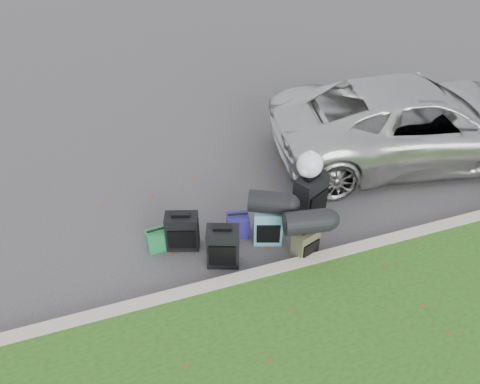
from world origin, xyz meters
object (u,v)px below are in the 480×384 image
object	(u,v)px
suitcase_small_black	(182,231)
tote_navy	(238,225)
suitcase_large_black_left	(223,247)
suv	(416,121)
suitcase_olive	(305,244)
suitcase_teal	(268,226)
tote_green	(157,240)
suitcase_large_black_right	(310,198)

from	to	relation	value
suitcase_small_black	tote_navy	distance (m)	0.82
suitcase_large_black_left	tote_navy	bearing A→B (deg)	72.57
suv	suitcase_olive	xyz separation A→B (m)	(-2.87, -1.73, -0.46)
suitcase_teal	tote_green	world-z (taller)	suitcase_teal
suitcase_olive	suitcase_teal	bearing A→B (deg)	110.05
tote_green	tote_navy	size ratio (longest dim) A/B	0.90
suv	tote_navy	xyz separation A→B (m)	(-3.60, -1.00, -0.52)
suitcase_large_black_left	suitcase_large_black_right	xyz separation A→B (m)	(1.51, 0.51, 0.06)
tote_green	tote_navy	distance (m)	1.18
suitcase_large_black_left	suitcase_teal	world-z (taller)	suitcase_large_black_left
suitcase_large_black_right	tote_navy	bearing A→B (deg)	154.37
suitcase_small_black	tote_navy	size ratio (longest dim) A/B	1.67
suitcase_teal	suitcase_large_black_right	xyz separation A→B (m)	(0.79, 0.30, 0.08)
suv	suitcase_large_black_right	xyz separation A→B (m)	(-2.46, -0.98, -0.32)
suitcase_large_black_left	suitcase_olive	size ratio (longest dim) A/B	1.32
suitcase_large_black_left	suitcase_teal	size ratio (longest dim) A/B	1.09
suitcase_small_black	tote_navy	xyz separation A→B (m)	(0.81, -0.01, -0.11)
suv	suitcase_teal	world-z (taller)	suv
suitcase_large_black_left	tote_green	world-z (taller)	suitcase_large_black_left
suitcase_olive	tote_green	distance (m)	2.07
suv	suitcase_olive	distance (m)	3.38
suitcase_small_black	suitcase_large_black_left	distance (m)	0.66
suitcase_large_black_right	suitcase_olive	bearing A→B (deg)	-145.73
tote_green	suv	bearing A→B (deg)	6.25
suv	suitcase_small_black	distance (m)	4.54
suv	tote_green	xyz separation A→B (m)	(-4.77, -0.91, -0.54)
suitcase_small_black	tote_green	world-z (taller)	suitcase_small_black
suv	tote_green	distance (m)	4.89
suitcase_olive	tote_navy	size ratio (longest dim) A/B	1.39
suitcase_small_black	tote_navy	world-z (taller)	suitcase_small_black
suitcase_olive	suitcase_large_black_left	bearing A→B (deg)	148.27
suitcase_olive	tote_green	xyz separation A→B (m)	(-1.90, 0.82, -0.08)
suitcase_large_black_left	tote_green	xyz separation A→B (m)	(-0.80, 0.57, -0.16)
suv	suitcase_large_black_left	size ratio (longest dim) A/B	8.05
suitcase_large_black_left	suitcase_teal	xyz separation A→B (m)	(0.73, 0.21, -0.03)
tote_green	tote_navy	world-z (taller)	tote_navy
suitcase_teal	tote_green	bearing A→B (deg)	-174.73
tote_navy	suitcase_large_black_left	bearing A→B (deg)	-115.30
suv	suitcase_large_black_right	distance (m)	2.66
suitcase_small_black	suitcase_large_black_left	world-z (taller)	suitcase_large_black_left
tote_navy	suitcase_teal	bearing A→B (deg)	-25.88
suv	tote_navy	distance (m)	3.77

